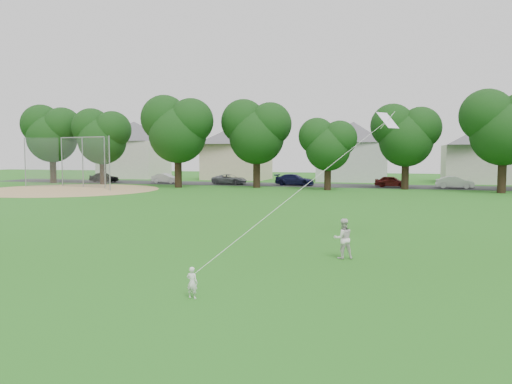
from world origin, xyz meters
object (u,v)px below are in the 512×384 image
(older_boy, at_px, (343,239))
(baseball_backstop, at_px, (78,162))
(kite, at_px, (313,179))
(toddler, at_px, (192,283))

(older_boy, bearing_deg, baseball_backstop, -66.92)
(kite, bearing_deg, older_boy, 46.03)
(toddler, bearing_deg, baseball_backstop, -44.96)
(baseball_backstop, bearing_deg, toddler, -51.28)
(older_boy, relative_size, baseball_backstop, 0.12)
(older_boy, xyz_separation_m, baseball_backstop, (-30.76, 28.60, 1.97))
(toddler, distance_m, baseball_backstop, 44.19)
(older_boy, distance_m, kite, 2.46)
(kite, bearing_deg, baseball_backstop, 135.30)
(toddler, distance_m, older_boy, 6.63)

